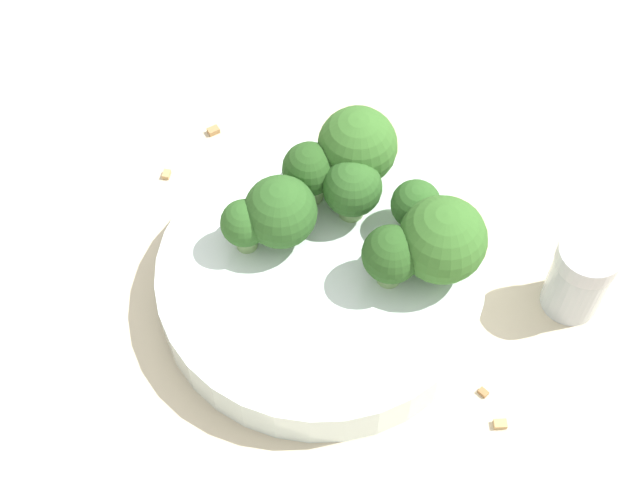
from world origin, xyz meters
The scene contains 15 objects.
ground_plane centered at (0.00, 0.00, 0.00)m, with size 3.00×3.00×0.00m, color beige.
bowl centered at (0.00, 0.00, 0.02)m, with size 0.22×0.22×0.03m, color silver.
broccoli_floret_0 centered at (-0.01, 0.08, 0.07)m, with size 0.06×0.06×0.06m.
broccoli_floret_1 centered at (-0.03, 0.05, 0.06)m, with size 0.04×0.04×0.05m.
broccoli_floret_2 centered at (-0.05, -0.01, 0.06)m, with size 0.03×0.03×0.04m.
broccoli_floret_3 centered at (0.07, 0.03, 0.07)m, with size 0.06×0.06×0.06m.
broccoli_floret_4 centered at (0.00, 0.05, 0.06)m, with size 0.04×0.04×0.05m.
broccoli_floret_5 centered at (-0.03, 0.01, 0.06)m, with size 0.05×0.05×0.06m.
broccoli_floret_6 centered at (0.05, 0.01, 0.06)m, with size 0.04×0.04×0.05m.
broccoli_floret_7 centered at (0.04, 0.06, 0.06)m, with size 0.03×0.03×0.04m.
pepper_shaker centered at (0.16, 0.07, 0.03)m, with size 0.04×0.04×0.07m.
almond_crumb_0 centered at (-0.15, 0.04, 0.00)m, with size 0.01×0.01×0.01m, color tan.
almond_crumb_1 centered at (-0.14, 0.10, 0.00)m, with size 0.01×0.01×0.01m, color #AD7F4C.
almond_crumb_2 centered at (0.15, -0.04, 0.00)m, with size 0.01×0.01×0.01m, color tan.
almond_crumb_3 centered at (0.13, -0.02, 0.00)m, with size 0.01×0.00×0.01m, color olive.
Camera 1 is at (0.14, -0.29, 0.54)m, focal length 50.00 mm.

